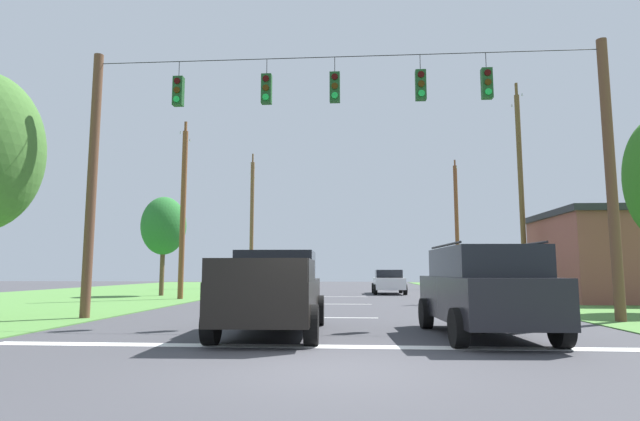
{
  "coord_description": "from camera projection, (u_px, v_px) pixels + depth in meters",
  "views": [
    {
      "loc": [
        0.54,
        -7.78,
        1.47
      ],
      "look_at": [
        -0.67,
        9.68,
        3.57
      ],
      "focal_mm": 28.08,
      "sensor_mm": 36.0,
      "label": 1
    }
  ],
  "objects": [
    {
      "name": "lane_dash_0",
      "position": [
        338.0,
        318.0,
        15.64
      ],
      "size": [
        2.5,
        0.15,
        0.01
      ],
      "primitive_type": "cube",
      "rotation": [
        0.0,
        0.0,
        1.57
      ],
      "color": "white",
      "rests_on": "ground"
    },
    {
      "name": "utility_pole_mid_left",
      "position": [
        183.0,
        211.0,
        26.15
      ],
      "size": [
        0.28,
        1.56,
        9.38
      ],
      "color": "brown",
      "rests_on": "ground"
    },
    {
      "name": "utility_pole_far_right",
      "position": [
        457.0,
        225.0,
        41.93
      ],
      "size": [
        0.33,
        1.53,
        10.85
      ],
      "color": "brown",
      "rests_on": "ground"
    },
    {
      "name": "shoulder_grass_left",
      "position": [
        22.0,
        302.0,
        23.46
      ],
      "size": [
        16.0,
        80.0,
        0.03
      ],
      "primitive_type": "cube",
      "color": "#4C8039",
      "rests_on": "ground"
    },
    {
      "name": "utility_pole_mid_right",
      "position": [
        521.0,
        191.0,
        25.9
      ],
      "size": [
        0.26,
        1.79,
        11.38
      ],
      "color": "brown",
      "rests_on": "ground"
    },
    {
      "name": "tree_roadside_left",
      "position": [
        164.0,
        226.0,
        29.5
      ],
      "size": [
        2.61,
        2.61,
        5.81
      ],
      "color": "brown",
      "rests_on": "ground"
    },
    {
      "name": "distant_car_crossing_white",
      "position": [
        388.0,
        281.0,
        31.85
      ],
      "size": [
        2.04,
        4.31,
        1.52
      ],
      "color": "silver",
      "rests_on": "ground"
    },
    {
      "name": "distant_car_far_parked",
      "position": [
        266.0,
        286.0,
        22.17
      ],
      "size": [
        2.18,
        4.38,
        1.52
      ],
      "color": "slate",
      "rests_on": "ground"
    },
    {
      "name": "suv_black",
      "position": [
        483.0,
        289.0,
        11.2
      ],
      "size": [
        2.41,
        4.89,
        2.05
      ],
      "color": "black",
      "rests_on": "ground"
    },
    {
      "name": "stop_bar_stripe",
      "position": [
        328.0,
        346.0,
        9.7
      ],
      "size": [
        13.48,
        0.45,
        0.01
      ],
      "primitive_type": "cube",
      "color": "white",
      "rests_on": "ground"
    },
    {
      "name": "lane_dash_2",
      "position": [
        346.0,
        297.0,
        28.29
      ],
      "size": [
        2.5,
        0.15,
        0.01
      ],
      "primitive_type": "cube",
      "rotation": [
        0.0,
        0.0,
        1.57
      ],
      "color": "white",
      "rests_on": "ground"
    },
    {
      "name": "distant_car_oncoming",
      "position": [
        476.0,
        286.0,
        22.51
      ],
      "size": [
        2.35,
        4.45,
        1.52
      ],
      "color": "silver",
      "rests_on": "ground"
    },
    {
      "name": "lane_dash_1",
      "position": [
        343.0,
        304.0,
        21.99
      ],
      "size": [
        2.5,
        0.15,
        0.01
      ],
      "primitive_type": "cube",
      "rotation": [
        0.0,
        0.0,
        1.57
      ],
      "color": "white",
      "rests_on": "ground"
    },
    {
      "name": "overhead_signal_span",
      "position": [
        341.0,
        160.0,
        15.34
      ],
      "size": [
        16.13,
        0.31,
        8.46
      ],
      "color": "brown",
      "rests_on": "ground"
    },
    {
      "name": "pickup_truck",
      "position": [
        274.0,
        292.0,
        11.9
      ],
      "size": [
        2.42,
        5.46,
        1.95
      ],
      "color": "black",
      "rests_on": "ground"
    },
    {
      "name": "ground_plane",
      "position": [
        320.0,
        368.0,
        7.57
      ],
      "size": [
        120.0,
        120.0,
        0.0
      ],
      "primitive_type": "plane",
      "color": "#3D3D42"
    },
    {
      "name": "utility_pole_far_left",
      "position": [
        252.0,
        221.0,
        42.83
      ],
      "size": [
        0.33,
        1.94,
        11.58
      ],
      "color": "brown",
      "rests_on": "ground"
    }
  ]
}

